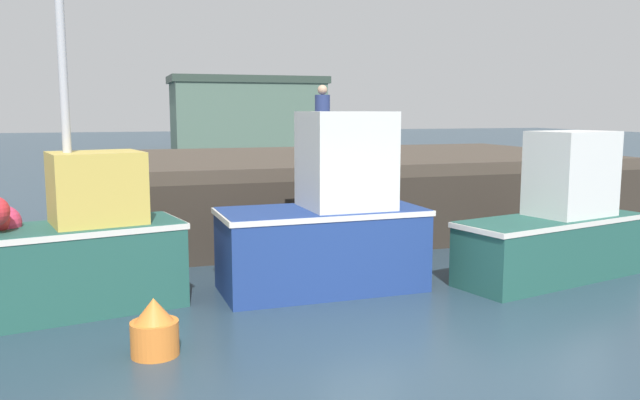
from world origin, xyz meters
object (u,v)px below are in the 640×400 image
object	(u,v)px
fishing_boat_near_right	(328,223)
fishing_boat_mid	(556,225)
dockworker	(322,121)
mooring_buoy_foreground	(154,330)
rowboat	(627,245)
fishing_boat_near_left	(73,248)

from	to	relation	value
fishing_boat_near_right	fishing_boat_mid	size ratio (longest dim) A/B	0.87
fishing_boat_mid	dockworker	size ratio (longest dim) A/B	2.25
fishing_boat_mid	dockworker	distance (m)	5.99
fishing_boat_near_right	mooring_buoy_foreground	distance (m)	3.49
fishing_boat_near_right	fishing_boat_mid	xyz separation A→B (m)	(3.75, -0.56, -0.16)
fishing_boat_mid	mooring_buoy_foreground	size ratio (longest dim) A/B	5.42
fishing_boat_near_right	rowboat	size ratio (longest dim) A/B	1.90
fishing_boat_mid	fishing_boat_near_left	bearing A→B (deg)	175.70
fishing_boat_near_left	rowboat	xyz separation A→B (m)	(9.91, 0.51, -0.72)
fishing_boat_mid	dockworker	world-z (taller)	dockworker
fishing_boat_near_left	rowboat	world-z (taller)	fishing_boat_near_left
fishing_boat_near_left	mooring_buoy_foreground	bearing A→B (deg)	-65.36
fishing_boat_mid	rowboat	size ratio (longest dim) A/B	2.18
fishing_boat_near_left	dockworker	world-z (taller)	fishing_boat_near_left
fishing_boat_near_left	mooring_buoy_foreground	world-z (taller)	fishing_boat_near_left
fishing_boat_mid	mooring_buoy_foreground	bearing A→B (deg)	-167.36
mooring_buoy_foreground	fishing_boat_near_right	bearing A→B (deg)	36.21
mooring_buoy_foreground	dockworker	bearing A→B (deg)	58.04
fishing_boat_near_right	dockworker	distance (m)	5.16
dockworker	mooring_buoy_foreground	distance (m)	8.25
rowboat	mooring_buoy_foreground	world-z (taller)	mooring_buoy_foreground
fishing_boat_near_right	mooring_buoy_foreground	size ratio (longest dim) A/B	4.74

